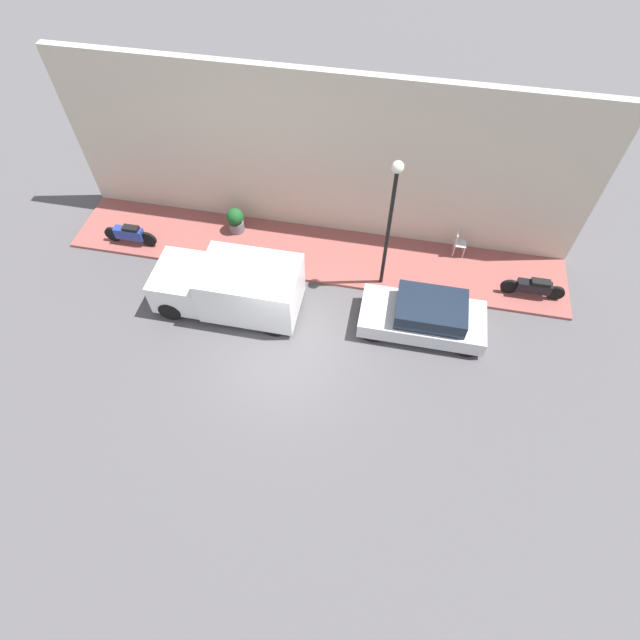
{
  "coord_description": "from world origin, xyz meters",
  "views": [
    {
      "loc": [
        -8.01,
        -2.62,
        13.04
      ],
      "look_at": [
        1.06,
        -0.86,
        0.6
      ],
      "focal_mm": 28.0,
      "sensor_mm": 36.0,
      "label": 1
    }
  ],
  "objects_px": {
    "motorcycle_black": "(534,287)",
    "cafe_chair": "(458,242)",
    "streetlamp": "(392,209)",
    "potted_plant": "(236,220)",
    "delivery_van": "(230,286)",
    "motorcycle_blue": "(130,234)",
    "parked_car": "(425,316)"
  },
  "relations": [
    {
      "from": "delivery_van",
      "to": "motorcycle_black",
      "type": "distance_m",
      "value": 9.93
    },
    {
      "from": "motorcycle_black",
      "to": "cafe_chair",
      "type": "xyz_separation_m",
      "value": [
        1.5,
        2.53,
        0.14
      ]
    },
    {
      "from": "delivery_van",
      "to": "motorcycle_black",
      "type": "bearing_deg",
      "value": -77.11
    },
    {
      "from": "streetlamp",
      "to": "cafe_chair",
      "type": "bearing_deg",
      "value": -53.14
    },
    {
      "from": "motorcycle_black",
      "to": "potted_plant",
      "type": "bearing_deg",
      "value": 83.72
    },
    {
      "from": "motorcycle_black",
      "to": "motorcycle_blue",
      "type": "xyz_separation_m",
      "value": [
        -0.21,
        14.1,
        0.02
      ]
    },
    {
      "from": "delivery_van",
      "to": "motorcycle_blue",
      "type": "xyz_separation_m",
      "value": [
        2.01,
        4.43,
        -0.41
      ]
    },
    {
      "from": "delivery_van",
      "to": "streetlamp",
      "type": "relative_size",
      "value": 0.96
    },
    {
      "from": "motorcycle_blue",
      "to": "potted_plant",
      "type": "bearing_deg",
      "value": -68.91
    },
    {
      "from": "streetlamp",
      "to": "potted_plant",
      "type": "relative_size",
      "value": 5.0
    },
    {
      "from": "delivery_van",
      "to": "cafe_chair",
      "type": "distance_m",
      "value": 8.06
    },
    {
      "from": "cafe_chair",
      "to": "motorcycle_blue",
      "type": "bearing_deg",
      "value": 98.41
    },
    {
      "from": "delivery_van",
      "to": "potted_plant",
      "type": "xyz_separation_m",
      "value": [
        3.38,
        0.88,
        -0.35
      ]
    },
    {
      "from": "streetlamp",
      "to": "potted_plant",
      "type": "height_order",
      "value": "streetlamp"
    },
    {
      "from": "motorcycle_black",
      "to": "cafe_chair",
      "type": "distance_m",
      "value": 2.94
    },
    {
      "from": "motorcycle_black",
      "to": "potted_plant",
      "type": "height_order",
      "value": "potted_plant"
    },
    {
      "from": "motorcycle_blue",
      "to": "potted_plant",
      "type": "height_order",
      "value": "potted_plant"
    },
    {
      "from": "motorcycle_black",
      "to": "motorcycle_blue",
      "type": "height_order",
      "value": "motorcycle_blue"
    },
    {
      "from": "potted_plant",
      "to": "parked_car",
      "type": "bearing_deg",
      "value": -113.83
    },
    {
      "from": "motorcycle_blue",
      "to": "streetlamp",
      "type": "height_order",
      "value": "streetlamp"
    },
    {
      "from": "motorcycle_blue",
      "to": "potted_plant",
      "type": "distance_m",
      "value": 3.8
    },
    {
      "from": "delivery_van",
      "to": "potted_plant",
      "type": "relative_size",
      "value": 4.81
    },
    {
      "from": "potted_plant",
      "to": "streetlamp",
      "type": "bearing_deg",
      "value": -105.1
    },
    {
      "from": "motorcycle_black",
      "to": "cafe_chair",
      "type": "height_order",
      "value": "cafe_chair"
    },
    {
      "from": "cafe_chair",
      "to": "motorcycle_black",
      "type": "bearing_deg",
      "value": -120.78
    },
    {
      "from": "motorcycle_black",
      "to": "motorcycle_blue",
      "type": "distance_m",
      "value": 14.1
    },
    {
      "from": "parked_car",
      "to": "motorcycle_black",
      "type": "height_order",
      "value": "parked_car"
    },
    {
      "from": "parked_car",
      "to": "cafe_chair",
      "type": "height_order",
      "value": "parked_car"
    },
    {
      "from": "streetlamp",
      "to": "delivery_van",
      "type": "bearing_deg",
      "value": 111.8
    },
    {
      "from": "streetlamp",
      "to": "motorcycle_blue",
      "type": "bearing_deg",
      "value": 89.16
    },
    {
      "from": "motorcycle_black",
      "to": "streetlamp",
      "type": "xyz_separation_m",
      "value": [
        -0.34,
        4.99,
        2.79
      ]
    },
    {
      "from": "parked_car",
      "to": "streetlamp",
      "type": "xyz_separation_m",
      "value": [
        1.63,
        1.52,
        2.69
      ]
    }
  ]
}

